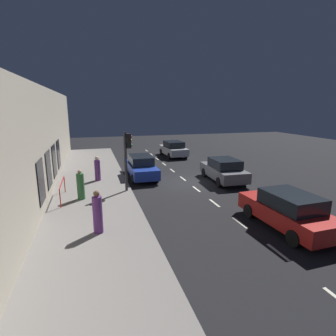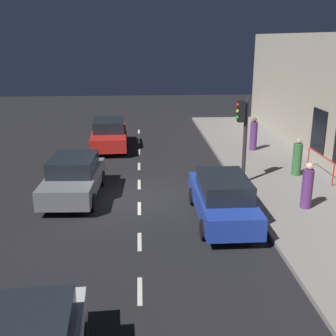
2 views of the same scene
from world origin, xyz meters
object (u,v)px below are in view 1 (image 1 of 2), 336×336
pedestrian_2 (97,169)px  parked_car_2 (224,170)px  traffic_light (127,152)px  pedestrian_0 (98,213)px  parked_car_3 (288,210)px  pedestrian_1 (81,186)px  parked_car_1 (141,167)px  parked_car_0 (173,149)px

pedestrian_2 → parked_car_2: bearing=-21.4°
traffic_light → pedestrian_0: size_ratio=2.00×
parked_car_3 → pedestrian_1: (8.49, -5.83, 0.10)m
traffic_light → pedestrian_1: traffic_light is taller
parked_car_3 → parked_car_2: bearing=81.2°
parked_car_1 → pedestrian_0: 9.16m
parked_car_0 → traffic_light: bearing=-122.5°
parked_car_0 → parked_car_2: (-0.59, 9.90, 0.00)m
pedestrian_0 → pedestrian_2: size_ratio=1.05×
traffic_light → parked_car_2: (-6.69, -0.81, -1.69)m
parked_car_1 → pedestrian_2: size_ratio=2.75×
parked_car_1 → pedestrian_1: bearing=45.7°
pedestrian_0 → parked_car_1: bearing=83.2°
parked_car_0 → pedestrian_2: (7.79, 7.88, 0.13)m
parked_car_2 → pedestrian_2: size_ratio=2.63×
parked_car_1 → pedestrian_1: 5.82m
pedestrian_1 → pedestrian_2: (-0.99, -3.64, 0.03)m
parked_car_2 → pedestrian_2: 8.62m
parked_car_2 → pedestrian_2: (8.38, -2.02, 0.12)m
parked_car_3 → pedestrian_0: size_ratio=2.63×
parked_car_3 → pedestrian_0: (7.73, -1.46, 0.16)m
parked_car_1 → pedestrian_1: (4.07, 4.16, 0.10)m
parked_car_2 → pedestrian_1: (9.36, 1.63, 0.10)m
traffic_light → pedestrian_2: bearing=-59.3°
parked_car_2 → pedestrian_1: pedestrian_1 is taller
parked_car_2 → pedestrian_1: size_ratio=2.69×
traffic_light → parked_car_1: (-1.41, -3.35, -1.69)m
parked_car_1 → parked_car_2: size_ratio=1.05×
parked_car_2 → pedestrian_0: pedestrian_0 is taller
parked_car_1 → parked_car_3: same height
pedestrian_0 → pedestrian_2: 8.02m
parked_car_2 → pedestrian_0: (8.60, 6.00, 0.16)m
traffic_light → parked_car_1: size_ratio=0.76×
parked_car_3 → pedestrian_1: 10.31m
traffic_light → pedestrian_0: (1.90, 5.19, -1.53)m
parked_car_1 → pedestrian_0: (3.31, 8.54, 0.16)m
pedestrian_0 → traffic_light: bearing=84.2°
traffic_light → parked_car_2: 6.95m
pedestrian_0 → pedestrian_1: (0.76, -4.37, -0.07)m
parked_car_0 → pedestrian_0: bearing=-119.6°
pedestrian_1 → parked_car_2: bearing=-73.1°
pedestrian_1 → traffic_light: bearing=-66.0°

